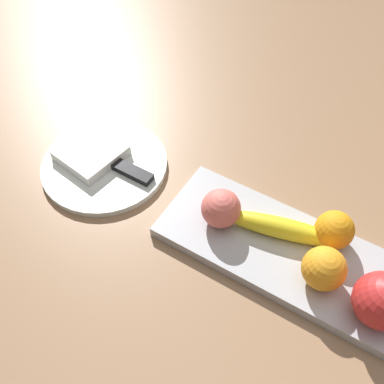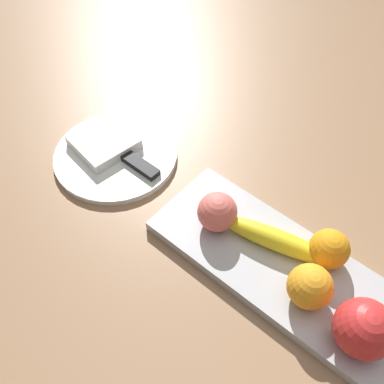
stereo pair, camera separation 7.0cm
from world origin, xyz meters
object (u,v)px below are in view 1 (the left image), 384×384
(apple, at_px, (382,301))
(orange_near_apple, at_px, (324,268))
(peach, at_px, (221,208))
(dinner_plate, at_px, (105,165))
(folded_napkin, at_px, (91,153))
(orange_near_banana, at_px, (334,230))
(knife, at_px, (124,168))
(banana, at_px, (282,228))
(fruit_tray, at_px, (296,258))

(apple, distance_m, orange_near_apple, 0.08)
(apple, distance_m, peach, 0.26)
(apple, relative_size, dinner_plate, 0.34)
(dinner_plate, bearing_deg, folded_napkin, -0.00)
(peach, height_order, folded_napkin, peach)
(orange_near_apple, bearing_deg, apple, 173.20)
(apple, xyz_separation_m, folded_napkin, (0.54, -0.03, -0.04))
(orange_near_apple, relative_size, peach, 1.01)
(orange_near_banana, height_order, dinner_plate, orange_near_banana)
(folded_napkin, bearing_deg, knife, -175.89)
(orange_near_banana, bearing_deg, folded_napkin, 6.47)
(orange_near_apple, xyz_separation_m, peach, (0.18, -0.02, -0.00))
(banana, relative_size, peach, 3.02)
(peach, distance_m, dinner_plate, 0.25)
(banana, xyz_separation_m, knife, (0.30, 0.02, -0.02))
(peach, bearing_deg, apple, 174.19)
(fruit_tray, relative_size, orange_near_apple, 6.88)
(fruit_tray, relative_size, dinner_plate, 1.91)
(apple, distance_m, dinner_plate, 0.51)
(peach, xyz_separation_m, folded_napkin, (0.28, -0.01, -0.03))
(dinner_plate, bearing_deg, banana, -176.32)
(orange_near_apple, relative_size, folded_napkin, 0.61)
(fruit_tray, height_order, orange_near_banana, orange_near_banana)
(banana, relative_size, dinner_plate, 0.83)
(knife, bearing_deg, orange_near_banana, -172.86)
(banana, relative_size, knife, 1.07)
(peach, relative_size, knife, 0.36)
(banana, relative_size, orange_near_apple, 2.98)
(apple, distance_m, knife, 0.47)
(fruit_tray, distance_m, dinner_plate, 0.38)
(fruit_tray, height_order, knife, knife)
(peach, relative_size, folded_napkin, 0.61)
(folded_napkin, bearing_deg, orange_near_banana, -173.53)
(orange_near_banana, relative_size, folded_napkin, 0.57)
(orange_near_banana, bearing_deg, banana, 21.69)
(orange_near_apple, bearing_deg, fruit_tray, -27.10)
(peach, xyz_separation_m, knife, (0.21, -0.01, -0.03))
(fruit_tray, distance_m, knife, 0.34)
(apple, height_order, banana, apple)
(apple, distance_m, orange_near_banana, 0.13)
(apple, height_order, orange_near_apple, apple)
(dinner_plate, bearing_deg, peach, 178.70)
(fruit_tray, bearing_deg, knife, -0.86)
(dinner_plate, bearing_deg, apple, 176.38)
(fruit_tray, height_order, folded_napkin, folded_napkin)
(dinner_plate, bearing_deg, fruit_tray, 180.00)
(peach, height_order, dinner_plate, peach)
(banana, xyz_separation_m, dinner_plate, (0.35, 0.02, -0.03))
(knife, bearing_deg, banana, -176.56)
(banana, height_order, knife, banana)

